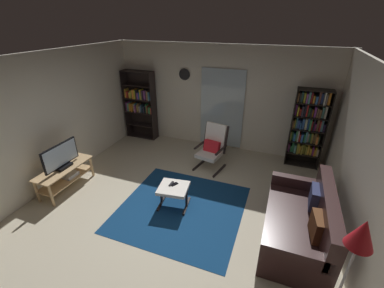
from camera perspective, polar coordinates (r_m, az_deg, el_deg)
ground_plane at (r=4.71m, az=-4.31°, el=-15.09°), size 7.02×7.02×0.00m
wall_back at (r=6.52m, az=6.12°, el=10.17°), size 5.60×0.06×2.60m
wall_left at (r=5.61m, az=-30.81°, el=3.72°), size 0.06×6.00×2.60m
wall_right at (r=3.82m, az=35.16°, el=-7.38°), size 0.06×6.00×2.60m
glass_door_panel at (r=6.51m, az=6.68°, el=7.81°), size 1.10×0.01×2.00m
area_rug at (r=4.78m, az=-2.43°, el=-14.22°), size 2.17×2.11×0.01m
tv_stand at (r=5.69m, az=-26.50°, el=-6.08°), size 0.45×1.17×0.49m
television at (r=5.50m, az=-27.41°, el=-2.65°), size 0.20×0.80×0.50m
bookshelf_near_tv at (r=7.25m, az=-11.55°, el=8.97°), size 0.88×0.30×1.88m
bookshelf_near_sofa at (r=6.19m, az=24.61°, el=3.67°), size 0.72×0.30×1.80m
leather_sofa at (r=4.38m, az=23.35°, el=-16.06°), size 0.91×1.80×0.90m
lounge_armchair at (r=5.73m, az=4.62°, el=-0.40°), size 0.68×0.75×1.02m
ottoman at (r=4.65m, az=-4.19°, el=-10.28°), size 0.58×0.55×0.41m
tv_remote at (r=4.67m, az=-4.67°, el=-8.90°), size 0.05×0.15×0.02m
cell_phone at (r=4.66m, az=-4.01°, el=-9.01°), size 0.13×0.16×0.01m
floor_lamp_by_sofa at (r=2.70m, az=33.28°, el=-18.47°), size 0.23×0.23×1.67m
wall_clock at (r=6.60m, az=-1.69°, el=15.42°), size 0.29×0.03×0.29m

